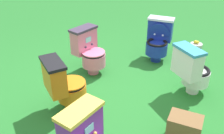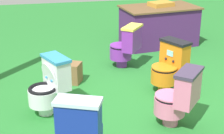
# 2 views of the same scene
# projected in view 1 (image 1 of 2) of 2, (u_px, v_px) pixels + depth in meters

# --- Properties ---
(ground) EXTENTS (14.00, 14.00, 0.00)m
(ground) POSITION_uv_depth(u_px,v_px,m) (97.00, 100.00, 3.48)
(ground) COLOR #26752D
(toilet_pink) EXTENTS (0.63, 0.63, 0.73)m
(toilet_pink) POSITION_uv_depth(u_px,v_px,m) (89.00, 51.00, 3.99)
(toilet_pink) COLOR pink
(toilet_pink) RESTS_ON ground
(toilet_white) EXTENTS (0.61, 0.57, 0.73)m
(toilet_white) POSITION_uv_depth(u_px,v_px,m) (192.00, 70.00, 3.45)
(toilet_white) COLOR white
(toilet_white) RESTS_ON ground
(toilet_orange) EXTENTS (0.62, 0.58, 0.73)m
(toilet_orange) POSITION_uv_depth(u_px,v_px,m) (64.00, 85.00, 3.14)
(toilet_orange) COLOR orange
(toilet_orange) RESTS_ON ground
(toilet_blue) EXTENTS (0.56, 0.61, 0.73)m
(toilet_blue) POSITION_uv_depth(u_px,v_px,m) (158.00, 39.00, 4.38)
(toilet_blue) COLOR #192D9E
(toilet_blue) RESTS_ON ground
(small_crate) EXTENTS (0.43, 0.38, 0.31)m
(small_crate) POSITION_uv_depth(u_px,v_px,m) (184.00, 129.00, 2.77)
(small_crate) COLOR brown
(small_crate) RESTS_ON ground
(lemon_bucket) EXTENTS (0.22, 0.22, 0.28)m
(lemon_bucket) POSITION_uv_depth(u_px,v_px,m) (196.00, 49.00, 4.65)
(lemon_bucket) COLOR #B7B7BF
(lemon_bucket) RESTS_ON ground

